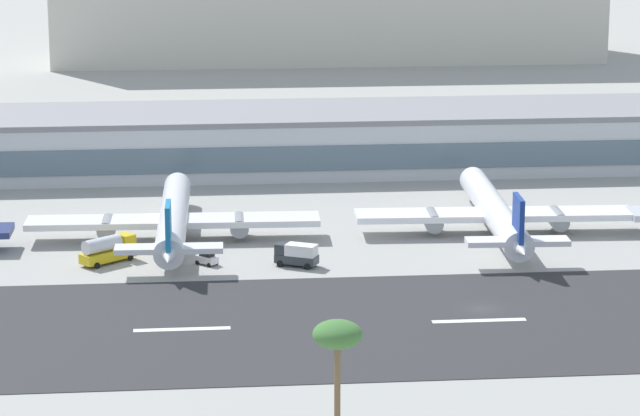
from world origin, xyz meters
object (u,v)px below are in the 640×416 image
service_box_truck_0 (296,254)px  service_baggage_tug_2 (207,258)px  airliner_navy_tail_gate_2 (496,214)px  palm_tree_1 (337,338)px  service_fuel_truck_1 (108,249)px  terminal_building (305,139)px  airliner_blue_tail_gate_1 (173,221)px

service_box_truck_0 → service_baggage_tug_2: 12.86m
airliner_navy_tail_gate_2 → palm_tree_1: bearing=160.3°
airliner_navy_tail_gate_2 → service_baggage_tug_2: 46.33m
service_box_truck_0 → palm_tree_1: palm_tree_1 is taller
airliner_navy_tail_gate_2 → service_fuel_truck_1: (-58.58, -10.34, -1.27)m
airliner_navy_tail_gate_2 → service_fuel_truck_1: bearing=102.3°
terminal_building → service_box_truck_0: 65.44m
service_box_truck_0 → palm_tree_1: size_ratio=0.47×
airliner_blue_tail_gate_1 → service_fuel_truck_1: (-9.28, -10.96, -1.23)m
service_baggage_tug_2 → palm_tree_1: bearing=-37.0°
airliner_navy_tail_gate_2 → service_box_truck_0: airliner_navy_tail_gate_2 is taller
service_fuel_truck_1 → palm_tree_1: bearing=-109.8°
airliner_navy_tail_gate_2 → service_fuel_truck_1: 59.50m
terminal_building → palm_tree_1: (-7.84, -132.29, 6.50)m
terminal_building → airliner_blue_tail_gate_1: terminal_building is taller
airliner_navy_tail_gate_2 → service_baggage_tug_2: size_ratio=14.50×
airliner_blue_tail_gate_1 → terminal_building: bearing=-24.2°
airliner_blue_tail_gate_1 → airliner_navy_tail_gate_2: 49.31m
airliner_blue_tail_gate_1 → service_box_truck_0: bearing=-129.2°
service_fuel_truck_1 → service_baggage_tug_2: 14.29m
terminal_building → airliner_blue_tail_gate_1: bearing=-115.9°
terminal_building → airliner_blue_tail_gate_1: size_ratio=3.13×
service_baggage_tug_2 → service_box_truck_0: bearing=35.1°
airliner_blue_tail_gate_1 → service_baggage_tug_2: airliner_blue_tail_gate_1 is taller
terminal_building → airliner_navy_tail_gate_2: terminal_building is taller
service_box_truck_0 → service_fuel_truck_1: service_fuel_truck_1 is taller
service_fuel_truck_1 → terminal_building: bearing=21.6°
service_box_truck_0 → airliner_blue_tail_gate_1: bearing=-14.8°
airliner_navy_tail_gate_2 → palm_tree_1: palm_tree_1 is taller
service_baggage_tug_2 → palm_tree_1: (11.54, -69.18, 10.94)m
airliner_blue_tail_gate_1 → airliner_navy_tail_gate_2: bearing=-89.1°
airliner_navy_tail_gate_2 → service_box_truck_0: bearing=116.8°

